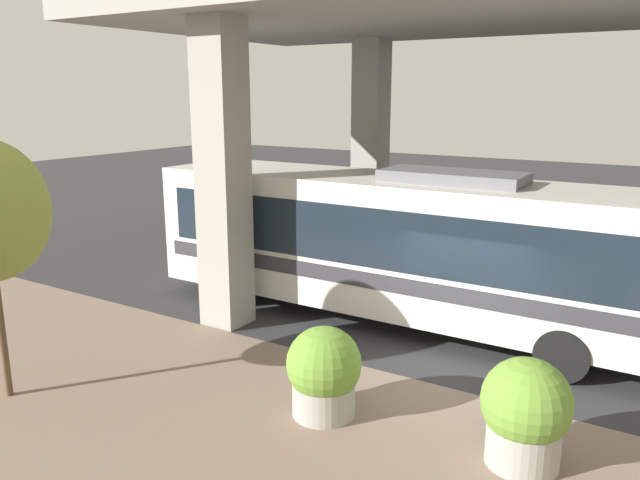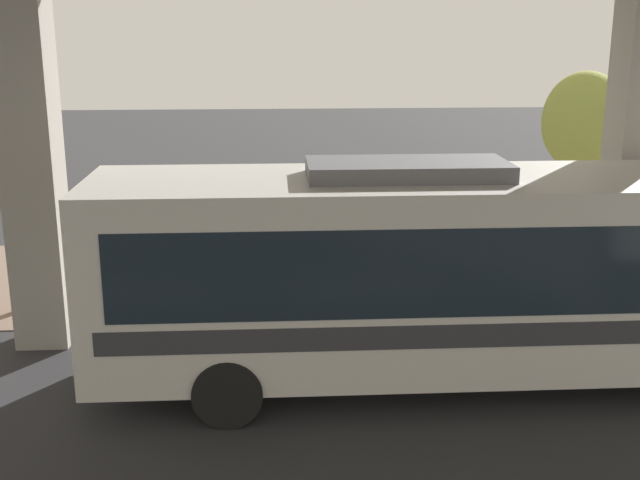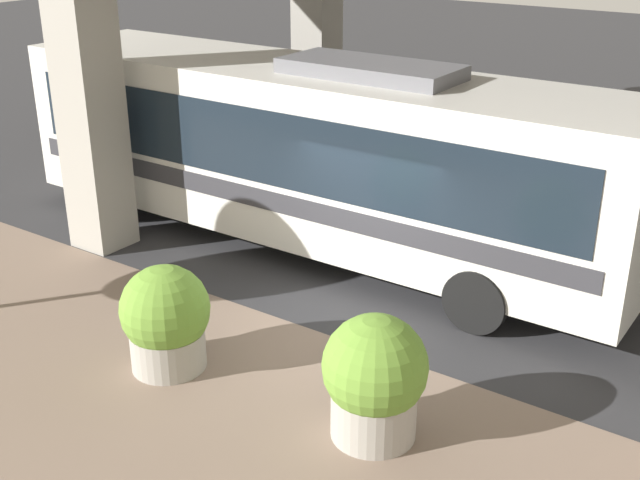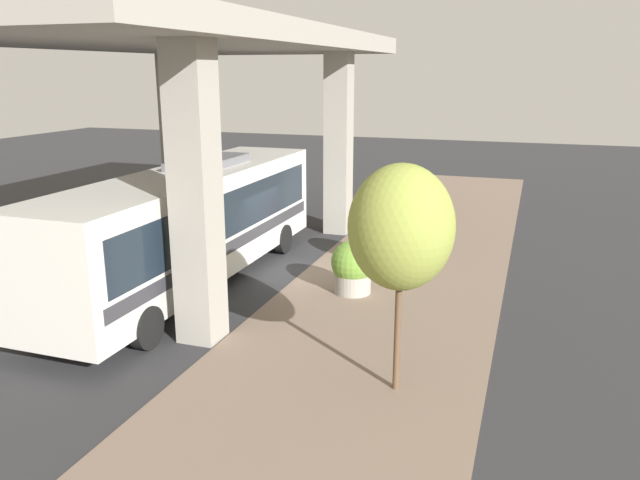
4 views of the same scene
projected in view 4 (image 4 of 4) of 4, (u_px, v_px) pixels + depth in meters
ground_plane at (302, 273)px, 19.27m from camera, size 80.00×80.00×0.00m
sidewalk_strip at (398, 283)px, 18.32m from camera, size 6.00×40.00×0.02m
overpass at (177, 59)px, 18.84m from camera, size 9.40×18.52×7.32m
bus at (191, 220)px, 17.77m from camera, size 2.76×11.91×3.56m
fire_hydrant at (383, 216)px, 24.46m from camera, size 0.45×0.21×1.09m
planter_front at (371, 237)px, 20.31m from camera, size 1.26×1.26×1.60m
planter_middle at (353, 267)px, 17.39m from camera, size 1.23×1.23×1.52m
street_tree_near at (401, 228)px, 11.41m from camera, size 1.97×1.97×4.47m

